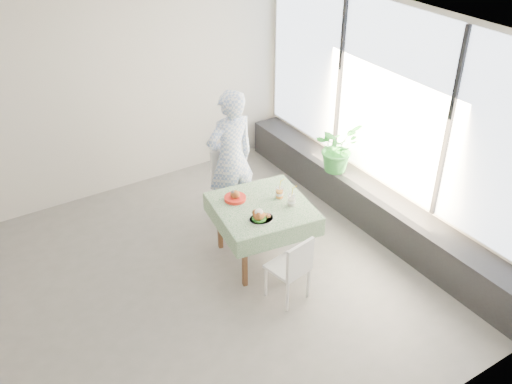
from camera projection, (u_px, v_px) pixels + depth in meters
floor at (171, 297)px, 6.22m from camera, size 6.00×6.00×0.00m
ceiling at (145, 45)px, 4.74m from camera, size 6.00×6.00×0.00m
wall_back at (79, 102)px, 7.27m from camera, size 6.00×0.02×2.80m
wall_front at (319, 358)px, 3.69m from camera, size 6.00×0.02×2.80m
wall_right at (390, 118)px, 6.84m from camera, size 0.02×5.00×2.80m
window_pane at (390, 99)px, 6.69m from camera, size 0.01×4.80×2.18m
window_ledge at (367, 203)px, 7.36m from camera, size 0.40×4.80×0.50m
cafe_table at (262, 225)px, 6.57m from camera, size 1.18×1.18×0.74m
chair_far at (236, 201)px, 7.30m from camera, size 0.48×0.48×0.99m
chair_near at (288, 279)px, 6.10m from camera, size 0.44×0.44×0.80m
diner at (231, 159)px, 7.01m from camera, size 0.68×0.46×1.80m
main_dish at (260, 216)px, 6.15m from camera, size 0.28×0.28×0.14m
juice_cup_orange at (279, 193)px, 6.52m from camera, size 0.10×0.10×0.27m
juice_cup_lemonade at (292, 200)px, 6.39m from camera, size 0.10×0.10×0.28m
second_dish at (235, 197)px, 6.50m from camera, size 0.25×0.25×0.12m
potted_plant at (337, 147)px, 7.43m from camera, size 0.70×0.65×0.65m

